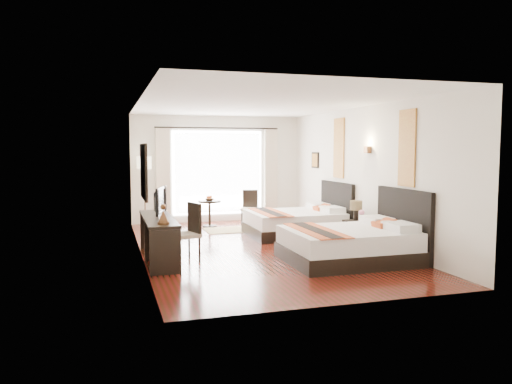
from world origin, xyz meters
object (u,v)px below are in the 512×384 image
object	(u,v)px
side_table	(210,214)
fruit_bowl	(209,200)
bed_far	(298,222)
floor_lamp	(144,167)
desk_chair	(185,244)
nightstand	(357,233)
table_lamp	(356,207)
television	(156,200)
vase	(362,218)
console_desk	(158,239)
bed_near	(353,243)
window_chair	(250,214)

from	to	relation	value
side_table	fruit_bowl	size ratio (longest dim) A/B	2.94
bed_far	fruit_bowl	xyz separation A→B (m)	(-1.67, 1.76, 0.38)
floor_lamp	bed_far	bearing A→B (deg)	-36.78
side_table	floor_lamp	bearing A→B (deg)	158.96
desk_chair	floor_lamp	distance (m)	4.47
nightstand	fruit_bowl	size ratio (longest dim) A/B	2.28
table_lamp	television	world-z (taller)	television
table_lamp	vase	size ratio (longest dim) A/B	2.85
nightstand	desk_chair	xyz separation A→B (m)	(-3.55, -0.55, 0.06)
side_table	fruit_bowl	world-z (taller)	fruit_bowl
console_desk	floor_lamp	xyz separation A→B (m)	(0.06, 3.99, 1.10)
bed_far	table_lamp	distance (m)	1.58
bed_near	window_chair	distance (m)	4.51
television	bed_far	bearing A→B (deg)	-54.11
table_lamp	bed_far	bearing A→B (deg)	118.72
bed_far	side_table	xyz separation A→B (m)	(-1.66, 1.79, 0.02)
bed_far	floor_lamp	bearing A→B (deg)	143.22
floor_lamp	table_lamp	bearing A→B (deg)	-43.46
nightstand	vase	distance (m)	0.37
vase	television	xyz separation A→B (m)	(-3.96, 0.41, 0.43)
nightstand	floor_lamp	size ratio (longest dim) A/B	0.29
desk_chair	window_chair	xyz separation A→B (m)	(2.21, 3.71, -0.04)
television	bed_near	bearing A→B (deg)	-99.43
television	window_chair	world-z (taller)	television
window_chair	table_lamp	bearing A→B (deg)	45.55
television	console_desk	bearing A→B (deg)	-166.25
nightstand	window_chair	xyz separation A→B (m)	(-1.34, 3.17, 0.03)
fruit_bowl	floor_lamp	bearing A→B (deg)	157.89
console_desk	television	distance (m)	0.77
console_desk	desk_chair	world-z (taller)	desk_chair
vase	side_table	xyz separation A→B (m)	(-2.39, 3.35, -0.24)
floor_lamp	television	bearing A→B (deg)	-90.72
nightstand	side_table	world-z (taller)	side_table
floor_lamp	side_table	bearing A→B (deg)	-21.04
table_lamp	television	size ratio (longest dim) A/B	0.46
bed_far	desk_chair	world-z (taller)	bed_far
bed_far	desk_chair	bearing A→B (deg)	-145.84
nightstand	table_lamp	world-z (taller)	table_lamp
television	side_table	bearing A→B (deg)	-11.82
bed_far	nightstand	bearing A→B (deg)	-62.36
fruit_bowl	vase	bearing A→B (deg)	-54.21
bed_far	window_chair	xyz separation A→B (m)	(-0.62, 1.79, -0.04)
side_table	vase	bearing A→B (deg)	-54.55
fruit_bowl	bed_near	bearing A→B (deg)	-69.95
table_lamp	fruit_bowl	world-z (taller)	table_lamp
bed_far	nightstand	world-z (taller)	bed_far
nightstand	table_lamp	xyz separation A→B (m)	(0.01, 0.05, 0.52)
table_lamp	desk_chair	size ratio (longest dim) A/B	0.39
nightstand	fruit_bowl	world-z (taller)	fruit_bowl
bed_near	nightstand	xyz separation A→B (m)	(0.76, 1.31, -0.07)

